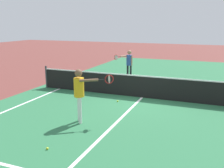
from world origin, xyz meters
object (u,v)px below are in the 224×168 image
at_px(tennis_ball_mid_court, 47,148).
at_px(player_far, 129,62).
at_px(player_near, 80,90).
at_px(tennis_ball_near_net, 118,101).
at_px(net, 142,86).

bearing_deg(tennis_ball_mid_court, player_far, 94.52).
distance_m(player_near, player_far, 6.69).
relative_size(player_near, tennis_ball_mid_court, 26.10).
xyz_separation_m(player_far, tennis_ball_near_net, (0.90, -4.17, -0.99)).
height_order(net, player_near, player_near).
relative_size(tennis_ball_near_net, tennis_ball_mid_court, 1.00).
distance_m(net, player_near, 3.68).
bearing_deg(tennis_ball_mid_court, net, 79.90).
xyz_separation_m(player_near, tennis_ball_mid_court, (0.11, -1.98, -1.04)).
distance_m(player_far, tennis_ball_near_net, 4.38).
relative_size(net, player_near, 5.68).
height_order(player_near, tennis_ball_near_net, player_near).
xyz_separation_m(tennis_ball_near_net, tennis_ball_mid_court, (-0.22, -4.47, 0.00)).
bearing_deg(tennis_ball_mid_court, tennis_ball_near_net, 87.22).
height_order(player_far, tennis_ball_mid_court, player_far).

